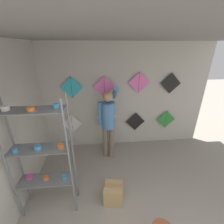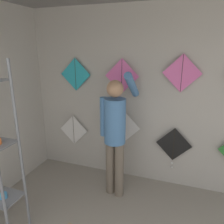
{
  "view_description": "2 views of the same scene",
  "coord_description": "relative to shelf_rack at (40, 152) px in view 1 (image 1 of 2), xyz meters",
  "views": [
    {
      "loc": [
        -0.54,
        -0.5,
        2.66
      ],
      "look_at": [
        -0.23,
        2.96,
        1.15
      ],
      "focal_mm": 24.0,
      "sensor_mm": 36.0,
      "label": 1
    },
    {
      "loc": [
        0.59,
        -0.05,
        2.19
      ],
      "look_at": [
        -0.48,
        2.96,
        1.23
      ],
      "focal_mm": 35.0,
      "sensor_mm": 36.0,
      "label": 2
    }
  ],
  "objects": [
    {
      "name": "kite_2",
      "position": [
        1.92,
        1.76,
        -0.5
      ],
      "size": [
        0.54,
        0.04,
        0.68
      ],
      "color": "black"
    },
    {
      "name": "kite_3",
      "position": [
        2.81,
        1.76,
        -0.45
      ],
      "size": [
        0.54,
        0.01,
        0.54
      ],
      "color": "#338C38"
    },
    {
      "name": "left_panel",
      "position": [
        -0.54,
        0.2,
        0.2
      ],
      "size": [
        0.06,
        4.06,
        2.8
      ],
      "primitive_type": "cube",
      "color": "#BCB7AD",
      "rests_on": "ground"
    },
    {
      "name": "kite_5",
      "position": [
        1.06,
        1.76,
        0.55
      ],
      "size": [
        0.54,
        0.01,
        0.54
      ],
      "color": "pink"
    },
    {
      "name": "kite_7",
      "position": [
        2.79,
        1.76,
        0.6
      ],
      "size": [
        0.54,
        0.01,
        0.54
      ],
      "color": "black"
    },
    {
      "name": "kite_1",
      "position": [
        1.11,
        1.76,
        -0.29
      ],
      "size": [
        0.54,
        0.01,
        0.54
      ],
      "color": "white"
    },
    {
      "name": "shopkeeper",
      "position": [
        1.12,
        1.28,
        -0.14
      ],
      "size": [
        0.47,
        0.62,
        1.88
      ],
      "rotation": [
        0.0,
        0.0,
        -0.18
      ],
      "color": "#726656",
      "rests_on": "ground"
    },
    {
      "name": "ceiling_slab",
      "position": [
        1.46,
        0.2,
        1.62
      ],
      "size": [
        4.74,
        4.06,
        0.04
      ],
      "primitive_type": "cube",
      "color": "gray"
    },
    {
      "name": "shelf_rack",
      "position": [
        0.0,
        0.0,
        0.0
      ],
      "size": [
        0.91,
        0.32,
        2.09
      ],
      "color": "slate",
      "rests_on": "ground"
    },
    {
      "name": "cardboard_box",
      "position": [
        1.12,
        -0.01,
        -1.01
      ],
      "size": [
        0.38,
        0.34,
        0.39
      ],
      "rotation": [
        0.0,
        0.0,
        -0.17
      ],
      "color": "tan",
      "rests_on": "ground"
    },
    {
      "name": "kite_0",
      "position": [
        0.16,
        1.76,
        -0.46
      ],
      "size": [
        0.54,
        0.01,
        0.54
      ],
      "color": "white"
    },
    {
      "name": "kite_6",
      "position": [
        1.94,
        1.76,
        0.63
      ],
      "size": [
        0.54,
        0.01,
        0.54
      ],
      "color": "pink"
    },
    {
      "name": "back_panel",
      "position": [
        1.46,
        1.85,
        0.2
      ],
      "size": [
        4.74,
        0.06,
        2.8
      ],
      "primitive_type": "cube",
      "color": "#BCB7AD",
      "rests_on": "ground"
    },
    {
      "name": "kite_4",
      "position": [
        0.25,
        1.76,
        0.54
      ],
      "size": [
        0.54,
        0.01,
        0.54
      ],
      "color": "#28B2C6"
    }
  ]
}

